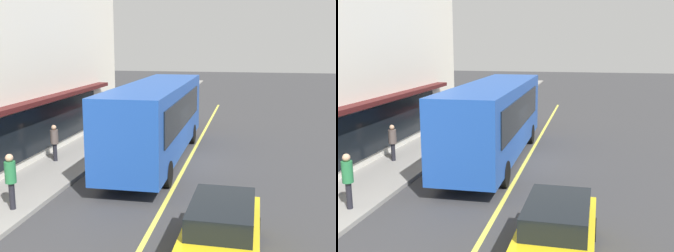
{
  "view_description": "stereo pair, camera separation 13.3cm",
  "coord_description": "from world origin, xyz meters",
  "views": [
    {
      "loc": [
        -17.88,
        -2.65,
        5.25
      ],
      "look_at": [
        0.09,
        0.91,
        1.6
      ],
      "focal_mm": 44.59,
      "sensor_mm": 36.0,
      "label": 1
    },
    {
      "loc": [
        -17.85,
        -2.78,
        5.25
      ],
      "look_at": [
        0.09,
        0.91,
        1.6
      ],
      "focal_mm": 44.59,
      "sensor_mm": 36.0,
      "label": 2
    }
  ],
  "objects": [
    {
      "name": "car_yellow",
      "position": [
        -8.51,
        -2.09,
        0.74
      ],
      "size": [
        4.33,
        1.92,
        1.52
      ],
      "color": "yellow",
      "rests_on": "ground"
    },
    {
      "name": "bus",
      "position": [
        0.13,
        1.41,
        1.99
      ],
      "size": [
        11.15,
        2.66,
        3.5
      ],
      "color": "#1E4CAD",
      "rests_on": "ground"
    },
    {
      "name": "lane_centre_stripe",
      "position": [
        0.0,
        0.0,
        0.0
      ],
      "size": [
        36.0,
        0.16,
        0.01
      ],
      "primitive_type": "cube",
      "color": "#D8D14C",
      "rests_on": "ground"
    },
    {
      "name": "sidewalk",
      "position": [
        0.0,
        5.17,
        0.07
      ],
      "size": [
        80.0,
        2.66,
        0.15
      ],
      "primitive_type": "cube",
      "color": "gray",
      "rests_on": "ground"
    },
    {
      "name": "ground",
      "position": [
        0.0,
        0.0,
        0.0
      ],
      "size": [
        120.0,
        120.0,
        0.0
      ],
      "primitive_type": "plane",
      "color": "#38383A"
    },
    {
      "name": "pedestrian_by_curb",
      "position": [
        -6.77,
        4.5,
        1.22
      ],
      "size": [
        0.34,
        0.34,
        1.78
      ],
      "color": "black",
      "rests_on": "sidewalk"
    },
    {
      "name": "car_maroon",
      "position": [
        8.33,
        2.54,
        0.74
      ],
      "size": [
        4.35,
        1.96,
        1.52
      ],
      "color": "maroon",
      "rests_on": "ground"
    },
    {
      "name": "pedestrian_waiting",
      "position": [
        -1.44,
        5.68,
        1.11
      ],
      "size": [
        0.34,
        0.34,
        1.61
      ],
      "color": "black",
      "rests_on": "sidewalk"
    }
  ]
}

